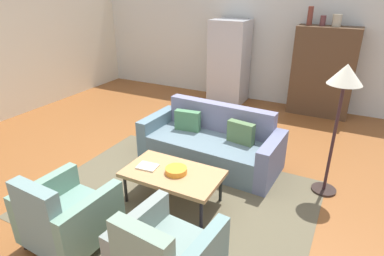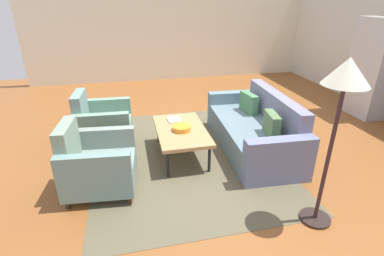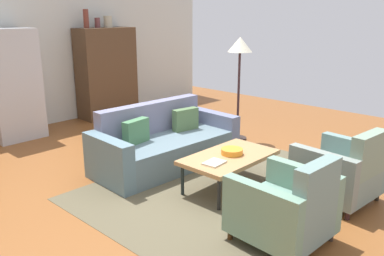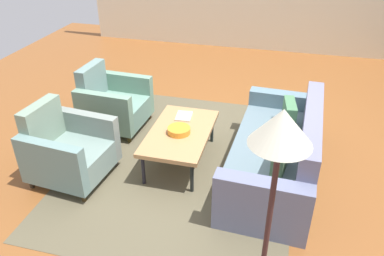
{
  "view_description": "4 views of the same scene",
  "coord_description": "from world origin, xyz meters",
  "views": [
    {
      "loc": [
        2.02,
        -3.54,
        2.55
      ],
      "look_at": [
        0.18,
        0.01,
        0.77
      ],
      "focal_mm": 30.44,
      "sensor_mm": 36.0,
      "label": 1
    },
    {
      "loc": [
        3.97,
        -1.29,
        2.17
      ],
      "look_at": [
        0.52,
        -0.51,
        0.57
      ],
      "focal_mm": 27.08,
      "sensor_mm": 36.0,
      "label": 2
    },
    {
      "loc": [
        -3.46,
        -3.42,
        2.11
      ],
      "look_at": [
        0.1,
        -0.1,
        0.7
      ],
      "focal_mm": 37.8,
      "sensor_mm": 36.0,
      "label": 3
    },
    {
      "loc": [
        3.95,
        0.5,
        2.75
      ],
      "look_at": [
        0.27,
        -0.45,
        0.52
      ],
      "focal_mm": 35.86,
      "sensor_mm": 36.0,
      "label": 4
    }
  ],
  "objects": [
    {
      "name": "vase_round",
      "position": [
        1.23,
        3.49,
        1.9
      ],
      "size": [
        0.11,
        0.11,
        0.19
      ],
      "primitive_type": "cylinder",
      "color": "brown",
      "rests_on": "cabinet"
    },
    {
      "name": "coffee_table",
      "position": [
        0.23,
        -0.6,
        0.39
      ],
      "size": [
        1.2,
        0.7,
        0.43
      ],
      "color": "black",
      "rests_on": "ground"
    },
    {
      "name": "vase_tall",
      "position": [
        0.98,
        3.49,
        1.98
      ],
      "size": [
        0.1,
        0.1,
        0.35
      ],
      "primitive_type": "cylinder",
      "color": "brown",
      "rests_on": "cabinet"
    },
    {
      "name": "fruit_bowl",
      "position": [
        0.28,
        -0.6,
        0.47
      ],
      "size": [
        0.27,
        0.27,
        0.07
      ],
      "primitive_type": "cylinder",
      "color": "orange",
      "rests_on": "coffee_table"
    },
    {
      "name": "ground_plane",
      "position": [
        0.0,
        0.0,
        0.0
      ],
      "size": [
        10.26,
        10.26,
        0.0
      ],
      "primitive_type": "plane",
      "color": "brown"
    },
    {
      "name": "refrigerator",
      "position": [
        -0.62,
        3.39,
        0.93
      ],
      "size": [
        0.8,
        0.73,
        1.85
      ],
      "color": "#B7BABF",
      "rests_on": "ground"
    },
    {
      "name": "wall_back",
      "position": [
        0.0,
        3.84,
        1.4
      ],
      "size": [
        8.55,
        0.12,
        2.8
      ],
      "primitive_type": "cube",
      "color": "silver",
      "rests_on": "ground"
    },
    {
      "name": "couch",
      "position": [
        0.23,
        0.58,
        0.29
      ],
      "size": [
        2.14,
        1.0,
        0.86
      ],
      "rotation": [
        0.0,
        0.0,
        3.09
      ],
      "color": "slate",
      "rests_on": "ground"
    },
    {
      "name": "armchair_right",
      "position": [
        0.82,
        -1.77,
        0.34
      ],
      "size": [
        0.87,
        0.87,
        0.88
      ],
      "rotation": [
        0.0,
        0.0,
        -0.1
      ],
      "color": "#302922",
      "rests_on": "ground"
    },
    {
      "name": "area_rug",
      "position": [
        0.23,
        -0.55,
        0.0
      ],
      "size": [
        3.4,
        2.6,
        0.01
      ],
      "primitive_type": "cube",
      "color": "brown",
      "rests_on": "ground"
    },
    {
      "name": "cabinet",
      "position": [
        1.38,
        3.5,
        0.9
      ],
      "size": [
        1.2,
        0.51,
        1.8
      ],
      "color": "#4F3723",
      "rests_on": "ground"
    },
    {
      "name": "armchair_left",
      "position": [
        -0.38,
        -1.77,
        0.34
      ],
      "size": [
        0.84,
        0.84,
        0.88
      ],
      "rotation": [
        0.0,
        0.0,
        -0.05
      ],
      "color": "#3D2510",
      "rests_on": "ground"
    },
    {
      "name": "floor_lamp",
      "position": [
        1.91,
        0.53,
        1.44
      ],
      "size": [
        0.4,
        0.4,
        1.72
      ],
      "color": "black",
      "rests_on": "ground"
    },
    {
      "name": "vase_small",
      "position": [
        1.48,
        3.49,
        1.91
      ],
      "size": [
        0.17,
        0.17,
        0.23
      ],
      "primitive_type": "cylinder",
      "color": "#B3AB91",
      "rests_on": "cabinet"
    },
    {
      "name": "book_stack",
      "position": [
        -0.11,
        -0.65,
        0.44
      ],
      "size": [
        0.27,
        0.21,
        0.02
      ],
      "color": "beige",
      "rests_on": "coffee_table"
    }
  ]
}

